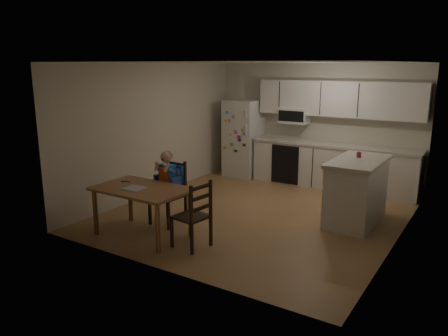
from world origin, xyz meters
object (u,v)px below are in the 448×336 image
chair_booster (169,180)px  kitchen_island (357,191)px  refrigerator (243,138)px  chair_side (196,211)px  dining_table (142,194)px  red_cup (359,155)px

chair_booster → kitchen_island: bearing=37.0°
refrigerator → chair_side: bearing=-68.6°
chair_side → chair_booster: bearing=-114.5°
kitchen_island → chair_side: (-1.53, -2.21, 0.02)m
dining_table → chair_booster: size_ratio=1.16×
kitchen_island → dining_table: kitchen_island is taller
red_cup → chair_side: red_cup is taller
kitchen_island → chair_booster: (-2.47, -1.63, 0.19)m
refrigerator → kitchen_island: refrigerator is taller
refrigerator → kitchen_island: bearing=-28.8°
refrigerator → dining_table: 3.98m
kitchen_island → chair_side: kitchen_island is taller
chair_booster → chair_side: chair_booster is taller
dining_table → chair_side: 0.95m
dining_table → chair_booster: (0.00, 0.62, 0.08)m
refrigerator → kitchen_island: size_ratio=1.23×
dining_table → kitchen_island: bearing=42.3°
refrigerator → chair_booster: (0.58, -3.31, -0.14)m
chair_side → dining_table: bearing=-80.5°
chair_booster → red_cup: bearing=40.1°
chair_booster → chair_side: (0.94, -0.58, -0.17)m
kitchen_island → chair_booster: size_ratio=1.18×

